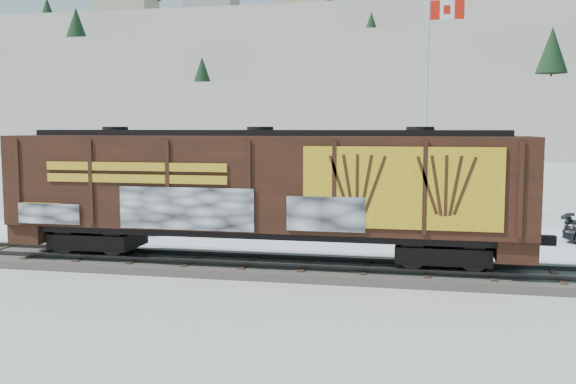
% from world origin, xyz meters
% --- Properties ---
extents(ground, '(500.00, 500.00, 0.00)m').
position_xyz_m(ground, '(0.00, 0.00, 0.00)').
color(ground, white).
rests_on(ground, ground).
extents(rail_track, '(50.00, 3.40, 0.43)m').
position_xyz_m(rail_track, '(0.00, 0.00, 0.15)').
color(rail_track, '#59544C').
rests_on(rail_track, ground).
extents(parking_strip, '(40.00, 8.00, 0.03)m').
position_xyz_m(parking_strip, '(0.00, 7.50, 0.01)').
color(parking_strip, white).
rests_on(parking_strip, ground).
extents(hillside, '(360.00, 110.00, 93.00)m').
position_xyz_m(hillside, '(-0.05, 139.79, 14.37)').
color(hillside, white).
rests_on(hillside, ground).
extents(hopper_railcar, '(17.78, 3.06, 4.42)m').
position_xyz_m(hopper_railcar, '(-3.63, -0.01, 2.89)').
color(hopper_railcar, black).
rests_on(hopper_railcar, rail_track).
extents(flagpole, '(2.30, 0.90, 11.78)m').
position_xyz_m(flagpole, '(2.06, 14.18, 4.37)').
color(flagpole, silver).
rests_on(flagpole, ground).
extents(car_silver, '(5.07, 3.56, 1.60)m').
position_xyz_m(car_silver, '(-9.34, 6.74, 0.83)').
color(car_silver, '#9EA1A4').
rests_on(car_silver, parking_strip).
extents(car_white, '(4.83, 2.27, 1.53)m').
position_xyz_m(car_white, '(3.67, 8.00, 0.79)').
color(car_white, silver).
rests_on(car_white, parking_strip).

